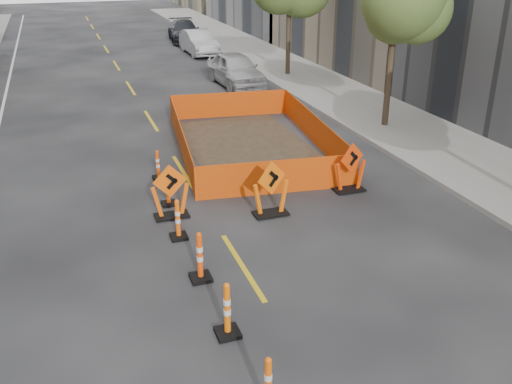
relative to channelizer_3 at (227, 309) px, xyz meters
name	(u,v)px	position (x,y,z in m)	size (l,w,h in m)	color
sidewalk_right	(398,125)	(10.00, 10.23, -0.48)	(4.00, 90.00, 0.15)	gray
tree_r_b	(396,6)	(9.40, 10.23, 3.97)	(2.80, 2.80, 5.95)	#382B1E
channelizer_3	(227,309)	(0.00, 0.00, 0.00)	(0.44, 0.44, 1.11)	#E76109
channelizer_4	(200,256)	(-0.01, 1.99, 0.01)	(0.45, 0.45, 1.13)	#F2460A
channelizer_5	(178,219)	(-0.06, 3.98, -0.04)	(0.41, 0.41, 1.03)	#FF5A0A
channelizer_6	(168,188)	(0.09, 5.97, -0.06)	(0.39, 0.39, 0.98)	#EC4B09
channelizer_7	(158,165)	(0.18, 7.96, -0.10)	(0.36, 0.36, 0.91)	#EB4809
chevron_sign_left	(170,191)	(0.02, 5.19, 0.19)	(0.99, 0.59, 1.48)	#F45A0A
chevron_sign_center	(271,188)	(2.51, 4.46, 0.21)	(1.02, 0.61, 1.53)	#FF670A
chevron_sign_right	(351,167)	(5.22, 5.19, 0.18)	(0.98, 0.59, 1.48)	#DF3B09
safety_fence	(250,134)	(3.71, 9.75, -0.05)	(4.77, 8.11, 1.01)	#D9530B
parked_car_near	(236,69)	(6.13, 19.11, 0.25)	(1.90, 4.73, 1.61)	#B5B4B6
parked_car_mid	(199,42)	(6.51, 28.26, 0.20)	(1.59, 4.55, 1.50)	#B2B1B7
parked_car_far	(184,31)	(6.75, 33.68, 0.18)	(2.07, 5.08, 1.47)	black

